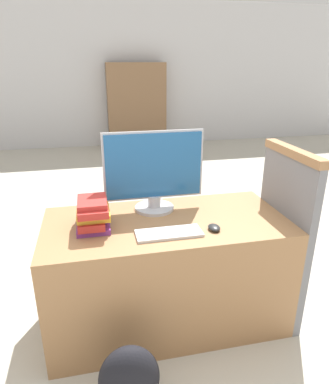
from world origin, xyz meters
TOP-DOWN VIEW (x-y plane):
  - ground_plane at (0.00, 0.00)m, footprint 20.00×20.00m
  - wall_back at (0.00, 5.77)m, footprint 12.00×0.06m
  - desk at (0.00, 0.36)m, footprint 1.49×0.72m
  - carrel_divider at (0.77, 0.29)m, footprint 0.07×0.58m
  - monitor at (-0.04, 0.55)m, footprint 0.64×0.26m
  - keyboard at (-0.03, 0.18)m, footprint 0.38×0.14m
  - mouse at (0.24, 0.18)m, footprint 0.07×0.09m
  - book_stack at (-0.44, 0.36)m, footprint 0.19×0.29m
  - backpack at (-0.32, -0.26)m, footprint 0.30×0.22m
  - bookshelf_far at (0.55, 5.53)m, footprint 1.16×0.32m

SIDE VIEW (x-z plane):
  - ground_plane at x=0.00m, z-range 0.00..0.00m
  - backpack at x=-0.32m, z-range 0.00..0.38m
  - desk at x=0.00m, z-range 0.00..0.73m
  - carrel_divider at x=0.77m, z-range 0.01..1.17m
  - keyboard at x=-0.03m, z-range 0.73..0.75m
  - mouse at x=0.24m, z-range 0.73..0.76m
  - book_stack at x=-0.44m, z-range 0.73..0.91m
  - bookshelf_far at x=0.55m, z-range 0.00..1.65m
  - monitor at x=-0.04m, z-range 0.73..1.25m
  - wall_back at x=0.00m, z-range 0.00..2.80m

